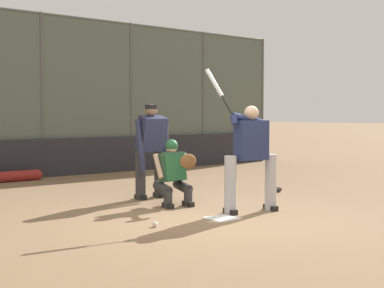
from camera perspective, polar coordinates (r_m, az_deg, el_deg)
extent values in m
plane|color=#846647|center=(7.95, 3.23, -7.95)|extent=(160.00, 160.00, 0.00)
cube|color=white|center=(7.94, 3.23, -7.91)|extent=(0.43, 0.43, 0.01)
cylinder|color=#515651|center=(17.90, 7.52, 4.66)|extent=(0.08, 0.08, 4.02)
cylinder|color=#515651|center=(16.21, 1.18, 4.84)|extent=(0.08, 0.08, 4.02)
cylinder|color=#515651|center=(14.76, -6.51, 4.99)|extent=(0.08, 0.08, 4.02)
cylinder|color=#515651|center=(13.62, -15.68, 5.05)|extent=(0.08, 0.08, 4.02)
cube|color=#515B51|center=(13.62, -15.68, 5.05)|extent=(15.17, 0.01, 4.02)
cylinder|color=#515651|center=(13.84, -15.81, 13.27)|extent=(15.17, 0.06, 0.06)
cube|color=#28282D|center=(13.56, -15.43, -1.46)|extent=(14.86, 0.18, 0.93)
cube|color=slate|center=(16.52, -12.66, -2.03)|extent=(10.62, 2.50, 0.12)
cube|color=slate|center=(15.77, -11.40, -1.68)|extent=(10.62, 0.55, 0.44)
cube|color=#B7BABC|center=(15.75, -11.41, -0.73)|extent=(10.62, 0.24, 0.08)
cube|color=slate|center=(16.25, -12.27, -0.98)|extent=(10.62, 0.55, 0.76)
cube|color=#B7BABC|center=(16.22, -12.28, 0.50)|extent=(10.62, 0.24, 0.08)
cube|color=slate|center=(16.74, -13.08, -0.32)|extent=(10.62, 0.55, 1.08)
cube|color=#B7BABC|center=(16.71, -13.11, 1.66)|extent=(10.62, 0.24, 0.08)
cube|color=slate|center=(17.23, -13.85, 0.30)|extent=(10.62, 0.55, 1.40)
cube|color=#B7BABC|center=(17.21, -13.88, 2.76)|extent=(10.62, 0.24, 0.08)
cylinder|color=#B7B7BC|center=(8.64, 8.40, -4.07)|extent=(0.19, 0.19, 0.90)
cube|color=black|center=(8.70, 8.38, -6.73)|extent=(0.16, 0.30, 0.08)
cylinder|color=#B7B7BC|center=(8.25, 4.12, -4.39)|extent=(0.19, 0.19, 0.90)
cube|color=black|center=(8.31, 4.10, -7.18)|extent=(0.16, 0.30, 0.08)
cube|color=navy|center=(8.38, 6.34, 0.42)|extent=(0.53, 0.37, 0.62)
sphere|color=tan|center=(8.37, 6.36, 3.31)|extent=(0.23, 0.23, 0.23)
cylinder|color=navy|center=(8.39, 6.24, 2.59)|extent=(0.63, 0.27, 0.23)
cylinder|color=navy|center=(8.23, 4.50, 2.59)|extent=(0.11, 0.15, 0.17)
sphere|color=black|center=(8.25, 4.39, 3.05)|extent=(0.04, 0.04, 0.04)
cylinder|color=black|center=(8.30, 3.80, 4.09)|extent=(0.11, 0.21, 0.32)
cylinder|color=#B7BCC1|center=(8.41, 2.40, 6.54)|extent=(0.18, 0.32, 0.45)
cylinder|color=#333333|center=(8.97, -0.41, -5.74)|extent=(0.14, 0.14, 0.29)
cylinder|color=#333333|center=(9.11, -1.00, -4.56)|extent=(0.22, 0.45, 0.22)
cube|color=black|center=(8.99, -0.41, -6.39)|extent=(0.13, 0.27, 0.08)
cylinder|color=#333333|center=(8.79, -2.58, -5.92)|extent=(0.14, 0.14, 0.29)
cylinder|color=#333333|center=(8.93, -3.15, -4.72)|extent=(0.22, 0.45, 0.22)
cube|color=black|center=(8.81, -2.58, -6.59)|extent=(0.13, 0.27, 0.08)
cube|color=#2D5138|center=(9.01, -2.19, -2.45)|extent=(0.45, 0.38, 0.52)
cube|color=#235B33|center=(8.89, -1.77, -2.53)|extent=(0.39, 0.18, 0.43)
sphere|color=tan|center=(8.99, -2.19, -0.39)|extent=(0.19, 0.19, 0.19)
sphere|color=#235B33|center=(8.99, -2.19, -0.18)|extent=(0.21, 0.21, 0.21)
cylinder|color=#2D5138|center=(8.88, -0.61, -1.50)|extent=(0.32, 0.48, 0.15)
ellipsoid|color=brown|center=(8.64, -0.41, -1.84)|extent=(0.31, 0.14, 0.24)
cylinder|color=tan|center=(8.90, -3.61, -2.37)|extent=(0.12, 0.30, 0.42)
cylinder|color=#333333|center=(9.91, -3.52, -3.17)|extent=(0.18, 0.18, 0.88)
cube|color=black|center=(9.96, -3.51, -5.45)|extent=(0.12, 0.28, 0.08)
cylinder|color=#333333|center=(9.70, -5.52, -3.32)|extent=(0.18, 0.18, 0.88)
cube|color=black|center=(9.75, -5.51, -5.65)|extent=(0.12, 0.28, 0.08)
cube|color=#282D4C|center=(9.70, -4.34, 1.13)|extent=(0.49, 0.43, 0.67)
sphere|color=#936B4C|center=(9.69, -4.35, 3.61)|extent=(0.22, 0.22, 0.22)
cylinder|color=black|center=(9.69, -4.35, 3.97)|extent=(0.23, 0.23, 0.08)
cylinder|color=#282D4C|center=(9.80, -2.78, -0.03)|extent=(0.16, 0.25, 0.93)
cylinder|color=#282D4C|center=(9.51, -5.54, -0.14)|extent=(0.15, 0.25, 0.93)
ellipsoid|color=black|center=(10.74, 8.98, -4.81)|extent=(0.27, 0.18, 0.10)
ellipsoid|color=black|center=(10.63, 9.01, -4.92)|extent=(0.10, 0.08, 0.08)
sphere|color=white|center=(7.36, -3.96, -8.55)|extent=(0.07, 0.07, 0.07)
cylinder|color=maroon|center=(12.87, -18.32, -3.28)|extent=(1.03, 0.25, 0.25)
sphere|color=maroon|center=(13.05, -16.18, -3.16)|extent=(0.24, 0.24, 0.24)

